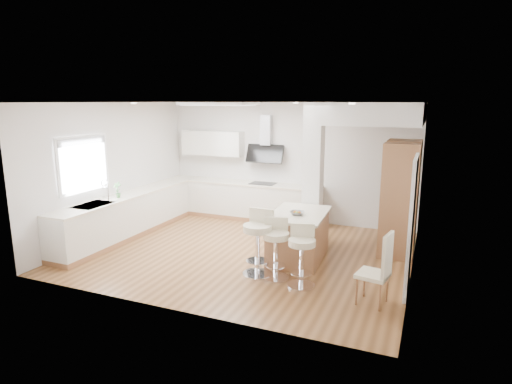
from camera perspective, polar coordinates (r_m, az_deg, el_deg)
The scene contains 18 objects.
ground at distance 8.26m, azimuth -1.53°, elevation -7.96°, with size 6.00×6.00×0.00m, color #8F5E35.
ceiling at distance 8.26m, azimuth -1.53°, elevation -7.96°, with size 6.00×5.00×0.02m, color white.
wall_back at distance 10.19m, azimuth 4.17°, elevation 3.98°, with size 6.00×0.04×2.80m, color silver.
wall_left at distance 9.50m, azimuth -18.36°, elevation 2.81°, with size 0.04×5.00×2.80m, color silver.
wall_right at distance 7.22m, azimuth 20.68°, elevation -0.11°, with size 0.04×5.00×2.80m, color silver.
skylight at distance 8.65m, azimuth -4.87°, elevation 11.64°, with size 4.10×2.10×0.06m.
window_left at distance 8.78m, azimuth -22.08°, elevation 3.76°, with size 0.06×1.28×1.07m.
doorway_right at distance 6.74m, azimuth 20.01°, elevation -4.42°, with size 0.05×1.00×2.10m.
counter_left at distance 9.67m, azimuth -15.75°, elevation -2.58°, with size 0.63×4.50×1.35m.
counter_back at distance 10.39m, azimuth -1.16°, elevation 0.21°, with size 3.62×0.63×2.50m.
pillar at distance 8.43m, azimuth 7.61°, elevation 2.21°, with size 0.35×0.35×2.80m.
soffit at distance 8.55m, azimuth 15.55°, elevation 10.11°, with size 1.78×2.20×0.40m.
oven_column at distance 8.51m, azimuth 18.67°, elevation -0.63°, with size 0.63×1.21×2.10m.
peninsula at distance 7.81m, azimuth 5.68°, elevation -5.81°, with size 1.02×1.48×0.93m.
bar_stool_a at distance 7.02m, azimuth 0.27°, elevation -6.29°, with size 0.50×0.50×1.10m.
bar_stool_b at distance 6.92m, azimuth 2.68°, elevation -7.12°, with size 0.56×0.56×0.99m.
bar_stool_c at distance 6.67m, azimuth 6.13°, elevation -8.03°, with size 0.53×0.53×0.97m.
dining_chair at distance 6.25m, azimuth 16.21°, elevation -9.58°, with size 0.48×0.48×1.07m.
Camera 1 is at (3.18, -7.08, 2.82)m, focal length 30.00 mm.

